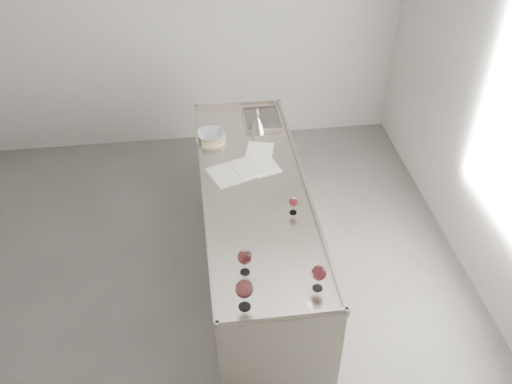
{
  "coord_description": "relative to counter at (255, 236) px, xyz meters",
  "views": [
    {
      "loc": [
        0.09,
        -2.91,
        3.47
      ],
      "look_at": [
        0.49,
        0.16,
        1.02
      ],
      "focal_mm": 40.0,
      "sensor_mm": 36.0,
      "label": 1
    }
  ],
  "objects": [
    {
      "name": "wine_funnel",
      "position": [
        0.11,
        0.76,
        0.54
      ],
      "size": [
        0.15,
        0.15,
        0.22
      ],
      "rotation": [
        0.0,
        0.0,
        0.15
      ],
      "color": "gray",
      "rests_on": "counter"
    },
    {
      "name": "room_shell",
      "position": [
        -0.5,
        -0.3,
        0.93
      ],
      "size": [
        4.54,
        5.04,
        2.84
      ],
      "color": "#4E4B49",
      "rests_on": "ground"
    },
    {
      "name": "loose_paper_top",
      "position": [
        0.1,
        0.27,
        0.47
      ],
      "size": [
        0.26,
        0.32,
        0.0
      ],
      "primitive_type": "cube",
      "rotation": [
        0.0,
        0.0,
        0.27
      ],
      "color": "silver",
      "rests_on": "counter"
    },
    {
      "name": "ceramic_bowl",
      "position": [
        -0.28,
        0.67,
        0.51
      ],
      "size": [
        0.22,
        0.22,
        0.05
      ],
      "primitive_type": "imported",
      "rotation": [
        0.0,
        0.0,
        0.05
      ],
      "color": "#88999E",
      "rests_on": "trivet"
    },
    {
      "name": "wine_glass_middle",
      "position": [
        -0.17,
        -0.81,
        0.59
      ],
      "size": [
        0.09,
        0.09,
        0.17
      ],
      "rotation": [
        0.0,
        0.0,
        -0.07
      ],
      "color": "white",
      "rests_on": "counter"
    },
    {
      "name": "wine_glass_left",
      "position": [
        -0.2,
        -1.08,
        0.61
      ],
      "size": [
        0.1,
        0.1,
        0.2
      ],
      "rotation": [
        0.0,
        0.0,
        0.26
      ],
      "color": "white",
      "rests_on": "counter"
    },
    {
      "name": "counter",
      "position": [
        0.0,
        0.0,
        0.0
      ],
      "size": [
        0.77,
        2.42,
        0.97
      ],
      "color": "#9C948C",
      "rests_on": "ground"
    },
    {
      "name": "trivet",
      "position": [
        -0.28,
        0.67,
        0.48
      ],
      "size": [
        0.26,
        0.26,
        0.02
      ],
      "primitive_type": "cylinder",
      "rotation": [
        0.0,
        0.0,
        -0.07
      ],
      "color": "#CBB783",
      "rests_on": "counter"
    },
    {
      "name": "notebook",
      "position": [
        -0.12,
        0.21,
        0.47
      ],
      "size": [
        0.45,
        0.38,
        0.02
      ],
      "rotation": [
        0.0,
        0.0,
        0.37
      ],
      "color": "white",
      "rests_on": "counter"
    },
    {
      "name": "wine_glass_right",
      "position": [
        0.24,
        -1.0,
        0.59
      ],
      "size": [
        0.09,
        0.09,
        0.18
      ],
      "rotation": [
        0.0,
        0.0,
        -0.12
      ],
      "color": "white",
      "rests_on": "counter"
    },
    {
      "name": "loose_paper_under",
      "position": [
        0.09,
        0.44,
        0.47
      ],
      "size": [
        0.27,
        0.34,
        0.0
      ],
      "primitive_type": "cube",
      "rotation": [
        0.0,
        0.0,
        -0.25
      ],
      "color": "white",
      "rests_on": "counter"
    },
    {
      "name": "wine_glass_small",
      "position": [
        0.22,
        -0.3,
        0.56
      ],
      "size": [
        0.07,
        0.07,
        0.13
      ],
      "rotation": [
        0.0,
        0.0,
        -0.39
      ],
      "color": "white",
      "rests_on": "counter"
    }
  ]
}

